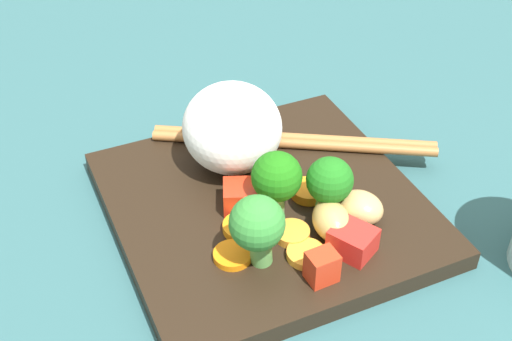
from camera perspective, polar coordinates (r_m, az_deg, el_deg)
ground_plane at (r=54.79cm, az=0.80°, el=-4.46°), size 110.00×110.00×2.00cm
square_plate at (r=53.58cm, az=0.81°, el=-3.07°), size 23.12×23.12×1.57cm
rice_mound at (r=54.59cm, az=-2.00°, el=3.60°), size 10.22×9.88×7.09cm
broccoli_floret_0 at (r=49.39cm, az=1.24°, el=-0.79°), size 3.78×3.78×5.54cm
broccoli_floret_1 at (r=45.74cm, az=0.12°, el=-4.61°), size 3.86×3.86×5.71cm
broccoli_floret_2 at (r=50.06cm, az=6.14°, el=-1.00°), size 3.51×3.51×5.18cm
carrot_slice_0 at (r=49.99cm, az=3.47°, el=-5.13°), size 2.89×2.89×0.67cm
carrot_slice_1 at (r=48.37cm, az=3.88°, el=-7.08°), size 3.67×3.67×0.58cm
carrot_slice_2 at (r=53.36cm, az=4.40°, el=-1.73°), size 3.74×3.74×0.80cm
carrot_slice_3 at (r=48.34cm, az=-1.97°, el=-7.09°), size 3.60×3.60×0.52cm
carrot_slice_4 at (r=50.29cm, az=-1.07°, el=-4.75°), size 4.24×4.24×0.62cm
pepper_chunk_0 at (r=51.90cm, az=-1.33°, el=-2.07°), size 3.36×3.44×2.03cm
pepper_chunk_1 at (r=48.77cm, az=8.08°, el=-5.84°), size 3.84×3.70×1.96cm
pepper_chunk_2 at (r=46.36cm, az=5.01°, el=-8.19°), size 1.76×2.09×2.30cm
chicken_piece_0 at (r=51.20cm, az=8.72°, el=-3.07°), size 4.50×4.30×2.32cm
chicken_piece_1 at (r=49.68cm, az=6.32°, el=-4.20°), size 4.17×3.31×2.53cm
chopstick_pair at (r=58.50cm, az=3.15°, el=2.50°), size 13.52×21.85×0.84cm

